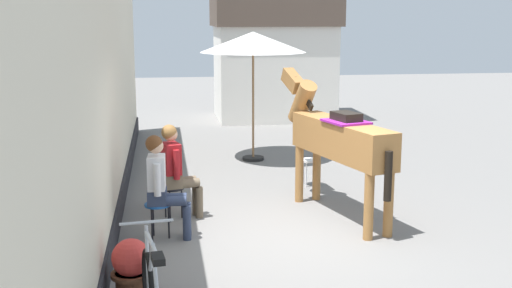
% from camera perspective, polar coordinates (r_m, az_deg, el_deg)
% --- Properties ---
extents(ground_plane, '(40.00, 40.00, 0.00)m').
position_cam_1_polar(ground_plane, '(11.46, 0.69, -3.35)').
color(ground_plane, slate).
extents(pub_facade_wall, '(0.34, 14.00, 3.40)m').
position_cam_1_polar(pub_facade_wall, '(9.59, -13.09, 2.84)').
color(pub_facade_wall, beige).
rests_on(pub_facade_wall, ground_plane).
extents(distant_cottage, '(3.40, 2.60, 3.50)m').
position_cam_1_polar(distant_cottage, '(18.38, 1.57, 7.86)').
color(distant_cottage, silver).
rests_on(distant_cottage, ground_plane).
extents(seated_visitor_near, '(0.61, 0.49, 1.39)m').
position_cam_1_polar(seated_visitor_near, '(8.49, -8.31, -3.30)').
color(seated_visitor_near, '#194C99').
rests_on(seated_visitor_near, ground_plane).
extents(seated_visitor_far, '(0.61, 0.48, 1.39)m').
position_cam_1_polar(seated_visitor_far, '(9.30, -7.09, -1.99)').
color(seated_visitor_far, black).
rests_on(seated_visitor_far, ground_plane).
extents(saddled_horse_center, '(1.08, 2.92, 2.06)m').
position_cam_1_polar(saddled_horse_center, '(9.39, 7.15, 0.52)').
color(saddled_horse_center, '#9E6B38').
rests_on(saddled_horse_center, ground_plane).
extents(flower_planter_near, '(0.43, 0.43, 0.64)m').
position_cam_1_polar(flower_planter_near, '(6.93, -10.94, -10.64)').
color(flower_planter_near, brown).
rests_on(flower_planter_near, ground_plane).
extents(cafe_parasol, '(2.10, 2.10, 2.58)m').
position_cam_1_polar(cafe_parasol, '(12.88, -0.26, 8.91)').
color(cafe_parasol, black).
rests_on(cafe_parasol, ground_plane).
extents(spare_stool_white, '(0.32, 0.32, 0.46)m').
position_cam_1_polar(spare_stool_white, '(11.18, 4.66, -1.66)').
color(spare_stool_white, white).
rests_on(spare_stool_white, ground_plane).
extents(satchel_bag, '(0.20, 0.30, 0.20)m').
position_cam_1_polar(satchel_bag, '(10.12, -8.50, -4.89)').
color(satchel_bag, maroon).
rests_on(satchel_bag, ground_plane).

